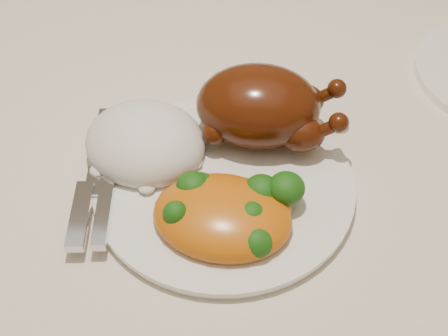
{
  "coord_description": "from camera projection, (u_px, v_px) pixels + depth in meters",
  "views": [
    {
      "loc": [
        0.08,
        -0.54,
        1.24
      ],
      "look_at": [
        0.06,
        -0.13,
        0.8
      ],
      "focal_mm": 50.0,
      "sensor_mm": 36.0,
      "label": 1
    }
  ],
  "objects": [
    {
      "name": "cutlery",
      "position": [
        97.0,
        192.0,
        0.61
      ],
      "size": [
        0.04,
        0.19,
        0.01
      ],
      "rotation": [
        0.0,
        0.0,
        0.07
      ],
      "color": "silver",
      "rests_on": "dinner_plate"
    },
    {
      "name": "roast_chicken",
      "position": [
        262.0,
        106.0,
        0.64
      ],
      "size": [
        0.16,
        0.1,
        0.08
      ],
      "rotation": [
        0.0,
        0.0,
        -0.03
      ],
      "color": "#4B1908",
      "rests_on": "dinner_plate"
    },
    {
      "name": "tablecloth",
      "position": [
        182.0,
        123.0,
        0.74
      ],
      "size": [
        1.73,
        1.03,
        0.18
      ],
      "color": "beige",
      "rests_on": "dining_table"
    },
    {
      "name": "dining_table",
      "position": [
        185.0,
        166.0,
        0.79
      ],
      "size": [
        1.6,
        0.9,
        0.76
      ],
      "color": "brown",
      "rests_on": "floor"
    },
    {
      "name": "rice_mound",
      "position": [
        145.0,
        143.0,
        0.64
      ],
      "size": [
        0.16,
        0.15,
        0.07
      ],
      "rotation": [
        0.0,
        0.0,
        -0.36
      ],
      "color": "white",
      "rests_on": "dinner_plate"
    },
    {
      "name": "mac_and_cheese",
      "position": [
        229.0,
        212.0,
        0.58
      ],
      "size": [
        0.15,
        0.12,
        0.05
      ],
      "rotation": [
        0.0,
        0.0,
        -0.16
      ],
      "color": "#CC520D",
      "rests_on": "dinner_plate"
    },
    {
      "name": "dinner_plate",
      "position": [
        224.0,
        185.0,
        0.63
      ],
      "size": [
        0.26,
        0.26,
        0.01
      ],
      "primitive_type": "cylinder",
      "rotation": [
        0.0,
        0.0,
        -0.01
      ],
      "color": "white",
      "rests_on": "tablecloth"
    }
  ]
}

